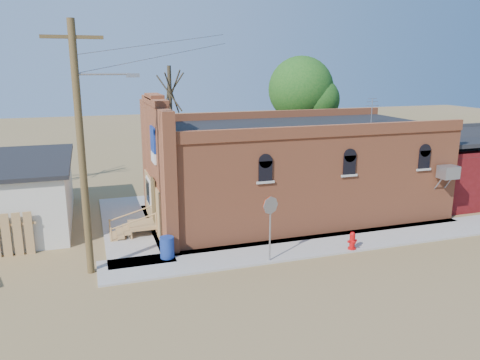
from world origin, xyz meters
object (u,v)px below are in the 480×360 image
object	(u,v)px
utility_pole	(83,146)
fire_hydrant	(352,241)
trash_barrel	(167,247)
brick_bar	(289,170)
stop_sign	(270,212)

from	to	relation	value
utility_pole	fire_hydrant	bearing A→B (deg)	-6.68
utility_pole	trash_barrel	size ratio (longest dim) A/B	10.50
brick_bar	utility_pole	bearing A→B (deg)	-156.31
utility_pole	trash_barrel	distance (m)	5.13
stop_sign	brick_bar	bearing A→B (deg)	64.08
fire_hydrant	stop_sign	world-z (taller)	stop_sign
stop_sign	trash_barrel	xyz separation A→B (m)	(-3.76, 1.50, -1.56)
fire_hydrant	trash_barrel	size ratio (longest dim) A/B	0.88
brick_bar	fire_hydrant	xyz separation A→B (m)	(0.48, -5.50, -1.89)
fire_hydrant	utility_pole	bearing A→B (deg)	159.62
brick_bar	utility_pole	xyz separation A→B (m)	(-9.79, -4.29, 2.43)
utility_pole	fire_hydrant	xyz separation A→B (m)	(10.27, -1.20, -4.32)
brick_bar	fire_hydrant	world-z (taller)	brick_bar
brick_bar	stop_sign	size ratio (longest dim) A/B	6.32
trash_barrel	fire_hydrant	bearing A→B (deg)	-11.45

